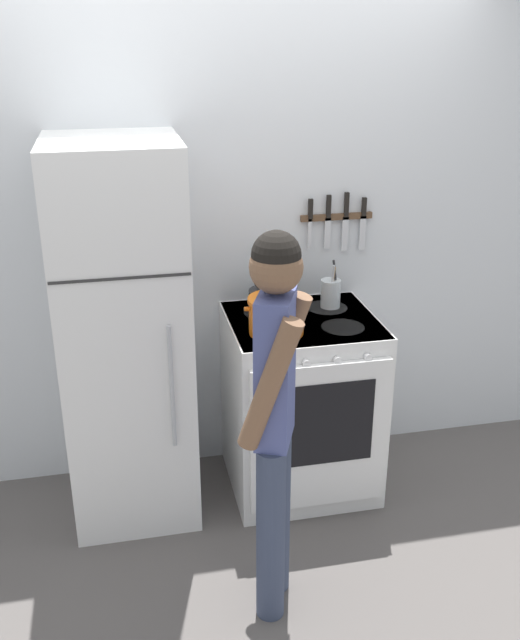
# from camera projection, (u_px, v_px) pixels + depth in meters

# --- Properties ---
(ground_plane) EXTENTS (14.00, 14.00, 0.00)m
(ground_plane) POSITION_uv_depth(u_px,v_px,m) (233.00, 454.00, 4.08)
(ground_plane) COLOR #5B5654
(wall_back) EXTENTS (10.00, 0.06, 2.55)m
(wall_back) POSITION_uv_depth(u_px,v_px,m) (229.00, 237.00, 3.61)
(wall_back) COLOR silver
(wall_back) RESTS_ON ground_plane
(refrigerator) EXTENTS (0.59, 0.65, 1.83)m
(refrigerator) POSITION_uv_depth(u_px,v_px,m) (125.00, 338.00, 3.33)
(refrigerator) COLOR white
(refrigerator) RESTS_ON ground_plane
(stove_range) EXTENTS (0.73, 0.69, 0.94)m
(stove_range) POSITION_uv_depth(u_px,v_px,m) (302.00, 405.00, 3.63)
(stove_range) COLOR white
(stove_range) RESTS_ON ground_plane
(dutch_oven_pot) EXTENTS (0.31, 0.27, 0.20)m
(dutch_oven_pot) POSITION_uv_depth(u_px,v_px,m) (276.00, 315.00, 3.30)
(dutch_oven_pot) COLOR orange
(dutch_oven_pot) RESTS_ON stove_range
(tea_kettle) EXTENTS (0.22, 0.18, 0.25)m
(tea_kettle) POSITION_uv_depth(u_px,v_px,m) (267.00, 297.00, 3.54)
(tea_kettle) COLOR black
(tea_kettle) RESTS_ON stove_range
(utensil_jar) EXTENTS (0.10, 0.10, 0.25)m
(utensil_jar) POSITION_uv_depth(u_px,v_px,m) (331.00, 293.00, 3.61)
(utensil_jar) COLOR silver
(utensil_jar) RESTS_ON stove_range
(person) EXTENTS (0.34, 0.39, 1.63)m
(person) POSITION_uv_depth(u_px,v_px,m) (275.00, 409.00, 2.70)
(person) COLOR #38425B
(person) RESTS_ON ground_plane
(wall_knife_strip) EXTENTS (0.38, 0.03, 0.31)m
(wall_knife_strip) POSITION_uv_depth(u_px,v_px,m) (337.00, 216.00, 3.64)
(wall_knife_strip) COLOR brown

